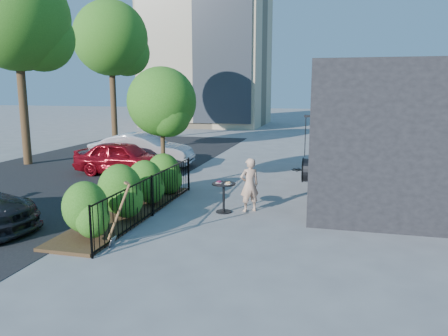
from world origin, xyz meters
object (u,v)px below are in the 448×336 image
(cafe_table, at_px, (224,192))
(car_silver, at_px, (142,150))
(patio_tree, at_px, (163,106))
(shovel, at_px, (117,218))
(street_tree_far, at_px, (111,43))
(woman, at_px, (249,185))
(street_tree_near, at_px, (17,24))
(car_red, at_px, (124,158))

(cafe_table, height_order, car_silver, car_silver)
(patio_tree, height_order, shovel, patio_tree)
(street_tree_far, xyz_separation_m, cafe_table, (10.17, -13.17, -5.36))
(woman, bearing_deg, car_silver, -77.58)
(street_tree_near, bearing_deg, cafe_table, -26.92)
(patio_tree, relative_size, car_red, 1.03)
(woman, relative_size, shovel, 0.99)
(street_tree_near, relative_size, woman, 5.61)
(car_red, relative_size, car_silver, 0.89)
(street_tree_far, xyz_separation_m, woman, (10.83, -12.88, -5.18))
(patio_tree, xyz_separation_m, shovel, (0.98, -5.11, -2.11))
(street_tree_near, distance_m, car_silver, 7.34)
(shovel, xyz_separation_m, car_red, (-3.53, 7.26, 0.00))
(patio_tree, bearing_deg, woman, -28.28)
(shovel, relative_size, car_silver, 0.35)
(woman, bearing_deg, cafe_table, -9.76)
(patio_tree, height_order, car_red, patio_tree)
(street_tree_near, xyz_separation_m, car_silver, (5.13, 0.68, -5.21))
(street_tree_far, height_order, shovel, street_tree_far)
(patio_tree, xyz_separation_m, street_tree_far, (-7.70, 11.20, 3.15))
(patio_tree, relative_size, street_tree_far, 0.48)
(cafe_table, relative_size, car_silver, 0.20)
(cafe_table, xyz_separation_m, woman, (0.65, 0.28, 0.18))
(car_silver, bearing_deg, cafe_table, -143.88)
(car_red, height_order, car_silver, car_silver)
(patio_tree, xyz_separation_m, cafe_table, (2.47, -1.97, -2.20))
(woman, relative_size, car_silver, 0.34)
(street_tree_near, bearing_deg, street_tree_far, 90.00)
(street_tree_far, bearing_deg, car_red, -60.37)
(patio_tree, distance_m, woman, 4.09)
(street_tree_near, xyz_separation_m, car_red, (5.15, -1.05, -5.26))
(street_tree_far, bearing_deg, car_silver, -55.00)
(shovel, relative_size, car_red, 0.39)
(street_tree_near, relative_size, car_red, 2.16)
(street_tree_near, relative_size, street_tree_far, 1.00)
(woman, height_order, shovel, woman)
(shovel, distance_m, car_silver, 9.67)
(patio_tree, bearing_deg, street_tree_near, 157.43)
(patio_tree, distance_m, shovel, 5.62)
(cafe_table, height_order, woman, woman)
(street_tree_near, distance_m, street_tree_far, 8.00)
(woman, height_order, car_red, woman)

